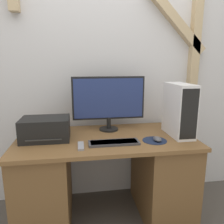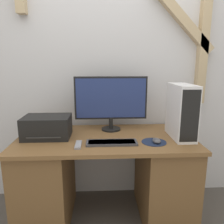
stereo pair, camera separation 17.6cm
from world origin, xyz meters
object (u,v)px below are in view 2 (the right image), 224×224
at_px(keyboard, 112,143).
at_px(remote_control, 78,145).
at_px(computer_tower, 182,111).
at_px(monitor, 111,100).
at_px(mouse, 157,141).
at_px(printer, 47,127).

height_order(keyboard, remote_control, keyboard).
xyz_separation_m(computer_tower, remote_control, (-0.82, -0.15, -0.21)).
height_order(monitor, keyboard, monitor).
distance_m(computer_tower, remote_control, 0.86).
distance_m(mouse, remote_control, 0.59).
bearing_deg(monitor, printer, -161.67).
bearing_deg(monitor, remote_control, -123.72).
bearing_deg(remote_control, printer, 142.10).
xyz_separation_m(mouse, remote_control, (-0.59, -0.02, -0.01)).
distance_m(computer_tower, printer, 1.10).
bearing_deg(mouse, remote_control, -177.63).
relative_size(mouse, remote_control, 0.61).
relative_size(mouse, computer_tower, 0.21).
distance_m(keyboard, printer, 0.56).
bearing_deg(monitor, keyboard, -91.64).
bearing_deg(keyboard, computer_tower, 12.50).
relative_size(computer_tower, printer, 1.16).
bearing_deg(monitor, computer_tower, -22.62).
bearing_deg(mouse, monitor, 132.35).
height_order(monitor, remote_control, monitor).
distance_m(monitor, mouse, 0.55).
height_order(monitor, mouse, monitor).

